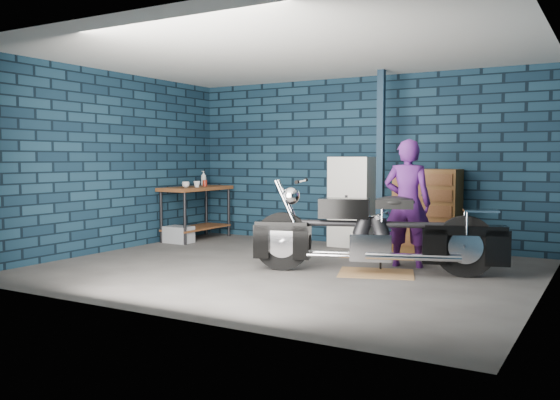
# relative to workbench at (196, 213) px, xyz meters

# --- Properties ---
(ground) EXTENTS (6.00, 6.00, 0.00)m
(ground) POSITION_rel_workbench_xyz_m (2.68, -1.66, -0.46)
(ground) COLOR #514E4B
(ground) RESTS_ON ground
(room_walls) EXTENTS (6.02, 5.01, 2.71)m
(room_walls) POSITION_rel_workbench_xyz_m (2.68, -1.11, 1.45)
(room_walls) COLOR black
(room_walls) RESTS_ON ground
(support_post) EXTENTS (0.10, 0.10, 2.70)m
(support_post) POSITION_rel_workbench_xyz_m (3.23, 0.29, 0.90)
(support_post) COLOR #102334
(support_post) RESTS_ON ground
(workbench) EXTENTS (0.60, 1.40, 0.91)m
(workbench) POSITION_rel_workbench_xyz_m (0.00, 0.00, 0.00)
(workbench) COLOR brown
(workbench) RESTS_ON ground
(drip_mat) EXTENTS (1.06, 0.92, 0.01)m
(drip_mat) POSITION_rel_workbench_xyz_m (3.80, -1.36, -0.45)
(drip_mat) COLOR #91633F
(drip_mat) RESTS_ON ground
(motorcycle) EXTENTS (2.68, 1.48, 1.14)m
(motorcycle) POSITION_rel_workbench_xyz_m (3.80, -1.36, 0.12)
(motorcycle) COLOR black
(motorcycle) RESTS_ON ground
(person) EXTENTS (0.65, 0.48, 1.64)m
(person) POSITION_rel_workbench_xyz_m (3.97, -0.71, 0.37)
(person) COLOR #521D6D
(person) RESTS_ON ground
(storage_bin) EXTENTS (0.44, 0.31, 0.28)m
(storage_bin) POSITION_rel_workbench_xyz_m (0.02, -0.50, -0.32)
(storage_bin) COLOR gray
(storage_bin) RESTS_ON ground
(locker) EXTENTS (0.66, 0.47, 1.42)m
(locker) POSITION_rel_workbench_xyz_m (2.66, 0.57, 0.26)
(locker) COLOR silver
(locker) RESTS_ON ground
(tool_chest) EXTENTS (0.93, 0.52, 1.24)m
(tool_chest) POSITION_rel_workbench_xyz_m (3.86, 0.57, 0.16)
(tool_chest) COLOR brown
(tool_chest) RESTS_ON ground
(shop_stool) EXTENTS (0.41, 0.41, 0.61)m
(shop_stool) POSITION_rel_workbench_xyz_m (4.62, -0.49, -0.15)
(shop_stool) COLOR beige
(shop_stool) RESTS_ON ground
(cup_a) EXTENTS (0.14, 0.14, 0.10)m
(cup_a) POSITION_rel_workbench_xyz_m (0.01, -0.29, 0.50)
(cup_a) COLOR beige
(cup_a) RESTS_ON workbench
(cup_b) EXTENTS (0.13, 0.13, 0.10)m
(cup_b) POSITION_rel_workbench_xyz_m (0.14, -0.16, 0.51)
(cup_b) COLOR beige
(cup_b) RESTS_ON workbench
(mug_red) EXTENTS (0.09, 0.09, 0.11)m
(mug_red) POSITION_rel_workbench_xyz_m (0.06, 0.17, 0.51)
(mug_red) COLOR maroon
(mug_red) RESTS_ON workbench
(bottle) EXTENTS (0.12, 0.12, 0.26)m
(bottle) POSITION_rel_workbench_xyz_m (-0.13, 0.38, 0.59)
(bottle) COLOR gray
(bottle) RESTS_ON workbench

